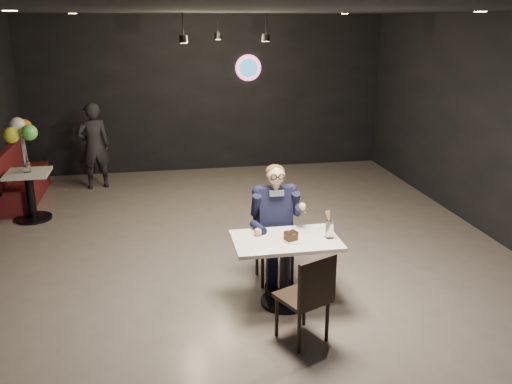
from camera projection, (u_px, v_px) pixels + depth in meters
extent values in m
plane|color=slate|center=(247.00, 261.00, 6.84)|extent=(9.00, 9.00, 0.00)
cube|color=black|center=(223.00, 22.00, 7.83)|extent=(1.40, 1.20, 0.36)
cube|color=white|center=(285.00, 271.00, 5.74)|extent=(1.10, 0.70, 0.75)
cube|color=black|center=(274.00, 244.00, 6.23)|extent=(0.42, 0.46, 0.92)
cube|color=black|center=(302.00, 295.00, 5.07)|extent=(0.57, 0.59, 0.92)
cube|color=black|center=(274.00, 223.00, 6.15)|extent=(0.60, 0.80, 1.44)
cylinder|color=white|center=(294.00, 240.00, 5.58)|extent=(0.23, 0.23, 0.01)
cube|color=black|center=(291.00, 236.00, 5.55)|extent=(0.14, 0.13, 0.08)
ellipsoid|color=#31802A|center=(293.00, 234.00, 5.51)|extent=(0.06, 0.04, 0.01)
cylinder|color=silver|center=(329.00, 229.00, 5.62)|extent=(0.09, 0.09, 0.19)
cone|color=#DBA85A|center=(328.00, 217.00, 5.57)|extent=(0.07, 0.07, 0.12)
cube|color=#4F1113|center=(24.00, 173.00, 9.01)|extent=(0.46, 1.85, 0.93)
cube|color=white|center=(31.00, 195.00, 8.15)|extent=(0.62, 0.62, 0.77)
cylinder|color=silver|center=(27.00, 167.00, 8.02)|extent=(0.10, 0.10, 0.16)
cube|color=#FEFF35|center=(23.00, 139.00, 7.89)|extent=(0.42, 0.42, 0.70)
imported|color=black|center=(94.00, 146.00, 9.58)|extent=(0.64, 0.50, 1.54)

